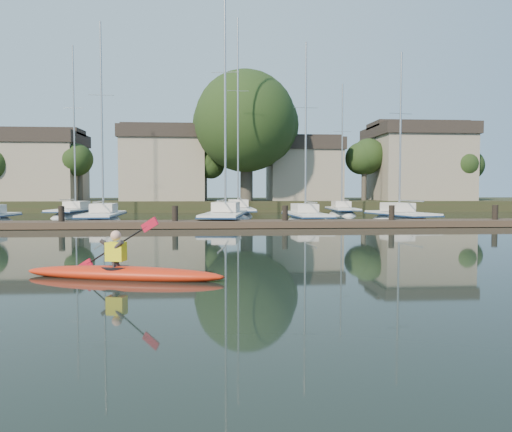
{
  "coord_description": "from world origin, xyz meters",
  "views": [
    {
      "loc": [
        -0.57,
        -13.17,
        2.06
      ],
      "look_at": [
        0.61,
        3.1,
        1.2
      ],
      "focal_mm": 35.0,
      "sensor_mm": 36.0,
      "label": 1
    }
  ],
  "objects": [
    {
      "name": "sailboat_7",
      "position": [
        9.59,
        27.73,
        -0.18
      ],
      "size": [
        2.31,
        7.54,
        12.02
      ],
      "rotation": [
        0.0,
        0.0,
        -0.05
      ],
      "color": "white",
      "rests_on": "ground"
    },
    {
      "name": "kayak",
      "position": [
        -2.85,
        -1.52,
        0.19
      ],
      "size": [
        4.88,
        1.86,
        1.56
      ],
      "rotation": [
        0.0,
        0.0,
        -0.25
      ],
      "color": "red",
      "rests_on": "ground"
    },
    {
      "name": "sailboat_5",
      "position": [
        -11.94,
        26.75,
        -0.18
      ],
      "size": [
        2.66,
        8.9,
        14.53
      ],
      "rotation": [
        0.0,
        0.0,
        -0.07
      ],
      "color": "white",
      "rests_on": "ground"
    },
    {
      "name": "sailboat_6",
      "position": [
        0.89,
        26.61,
        -0.2
      ],
      "size": [
        2.42,
        10.74,
        17.01
      ],
      "rotation": [
        0.0,
        0.0,
        0.02
      ],
      "color": "white",
      "rests_on": "ground"
    },
    {
      "name": "sailboat_1",
      "position": [
        -7.96,
        18.82,
        -0.19
      ],
      "size": [
        2.5,
        8.55,
        13.84
      ],
      "rotation": [
        0.0,
        0.0,
        0.05
      ],
      "color": "white",
      "rests_on": "ground"
    },
    {
      "name": "sailboat_3",
      "position": [
        4.88,
        18.09,
        -0.19
      ],
      "size": [
        2.5,
        7.92,
        12.6
      ],
      "rotation": [
        0.0,
        0.0,
        0.06
      ],
      "color": "white",
      "rests_on": "ground"
    },
    {
      "name": "dock",
      "position": [
        0.0,
        14.0,
        0.2
      ],
      "size": [
        34.0,
        2.0,
        1.8
      ],
      "color": "#443127",
      "rests_on": "ground"
    },
    {
      "name": "sailboat_2",
      "position": [
        -0.26,
        17.86,
        -0.2
      ],
      "size": [
        3.55,
        9.92,
        16.06
      ],
      "rotation": [
        0.0,
        0.0,
        -0.13
      ],
      "color": "white",
      "rests_on": "ground"
    },
    {
      "name": "ground",
      "position": [
        0.0,
        0.0,
        0.0
      ],
      "size": [
        160.0,
        160.0,
        0.0
      ],
      "primitive_type": "plane",
      "color": "black",
      "rests_on": "ground"
    },
    {
      "name": "shore",
      "position": [
        1.61,
        40.29,
        3.23
      ],
      "size": [
        90.0,
        25.25,
        12.75
      ],
      "color": "#232E17",
      "rests_on": "ground"
    },
    {
      "name": "sailboat_4",
      "position": [
        11.06,
        18.13,
        -0.2
      ],
      "size": [
        3.53,
        7.44,
        12.17
      ],
      "rotation": [
        0.0,
        0.0,
        0.2
      ],
      "color": "white",
      "rests_on": "ground"
    }
  ]
}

